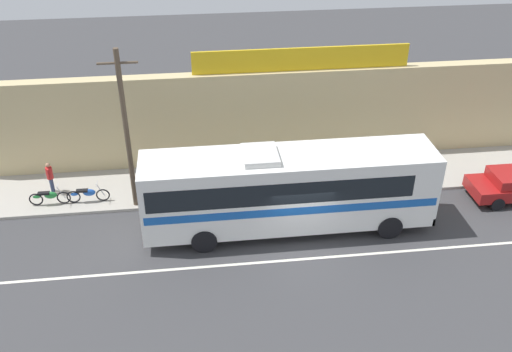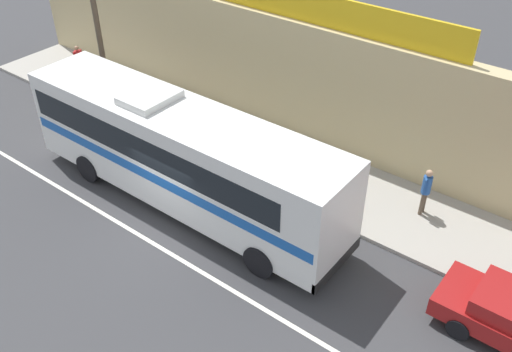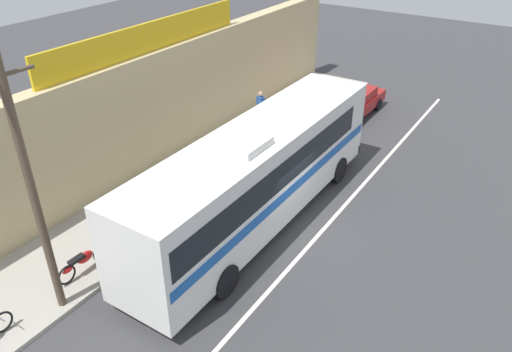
{
  "view_description": "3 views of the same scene",
  "coord_description": "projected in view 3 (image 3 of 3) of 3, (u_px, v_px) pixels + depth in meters",
  "views": [
    {
      "loc": [
        -4.07,
        -18.06,
        14.66
      ],
      "look_at": [
        -1.6,
        2.31,
        2.12
      ],
      "focal_mm": 39.95,
      "sensor_mm": 36.0,
      "label": 1
    },
    {
      "loc": [
        10.79,
        -9.15,
        12.08
      ],
      "look_at": [
        2.06,
        2.21,
        1.68
      ],
      "focal_mm": 39.36,
      "sensor_mm": 36.0,
      "label": 2
    },
    {
      "loc": [
        -12.49,
        -6.42,
        10.34
      ],
      "look_at": [
        -0.12,
        1.63,
        1.67
      ],
      "focal_mm": 34.75,
      "sensor_mm": 36.0,
      "label": 3
    }
  ],
  "objects": [
    {
      "name": "motorcycle_black",
      "position": [
        83.0,
        260.0,
        14.95
      ],
      "size": [
        1.92,
        0.56,
        0.94
      ],
      "color": "black",
      "rests_on": "sidewalk_slab"
    },
    {
      "name": "sidewalk_slab",
      "position": [
        182.0,
        185.0,
        19.69
      ],
      "size": [
        30.0,
        3.6,
        0.14
      ],
      "primitive_type": "cube",
      "color": "#A8A399",
      "rests_on": "ground_plane"
    },
    {
      "name": "intercity_bus",
      "position": [
        257.0,
        172.0,
        16.57
      ],
      "size": [
        12.05,
        2.61,
        3.78
      ],
      "color": "white",
      "rests_on": "ground_plane"
    },
    {
      "name": "storefront_billboard",
      "position": [
        149.0,
        37.0,
        18.89
      ],
      "size": [
        10.42,
        0.12,
        1.1
      ],
      "primitive_type": "cube",
      "color": "gold",
      "rests_on": "storefront_facade"
    },
    {
      "name": "pedestrian_far_right",
      "position": [
        261.0,
        106.0,
        23.94
      ],
      "size": [
        0.3,
        0.48,
        1.73
      ],
      "color": "brown",
      "rests_on": "sidewalk_slab"
    },
    {
      "name": "ground_plane",
      "position": [
        297.0,
        229.0,
        17.28
      ],
      "size": [
        70.0,
        70.0,
        0.0
      ],
      "primitive_type": "plane",
      "color": "#3A3A3D"
    },
    {
      "name": "road_center_stripe",
      "position": [
        317.0,
        236.0,
        16.91
      ],
      "size": [
        30.0,
        0.14,
        0.01
      ],
      "primitive_type": "cube",
      "color": "silver",
      "rests_on": "ground_plane"
    },
    {
      "name": "storefront_facade",
      "position": [
        136.0,
        119.0,
        19.52
      ],
      "size": [
        30.0,
        0.7,
        4.8
      ],
      "primitive_type": "cube",
      "color": "tan",
      "rests_on": "ground_plane"
    },
    {
      "name": "parked_car",
      "position": [
        355.0,
        101.0,
        25.55
      ],
      "size": [
        4.22,
        1.89,
        1.37
      ],
      "color": "maroon",
      "rests_on": "ground_plane"
    },
    {
      "name": "utility_pole",
      "position": [
        32.0,
        191.0,
        12.08
      ],
      "size": [
        1.6,
        0.22,
        7.28
      ],
      "color": "brown",
      "rests_on": "sidewalk_slab"
    }
  ]
}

